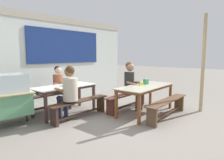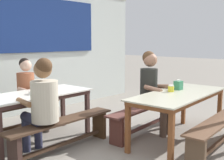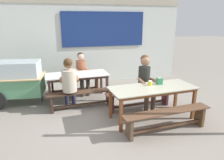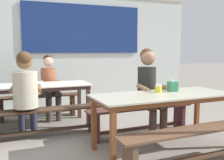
{
  "view_description": "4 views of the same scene",
  "coord_description": "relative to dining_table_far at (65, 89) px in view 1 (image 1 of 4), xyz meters",
  "views": [
    {
      "loc": [
        -3.48,
        -3.08,
        1.51
      ],
      "look_at": [
        0.36,
        0.51,
        0.84
      ],
      "focal_mm": 30.71,
      "sensor_mm": 36.0,
      "label": 1
    },
    {
      "loc": [
        -2.84,
        -2.35,
        1.5
      ],
      "look_at": [
        0.31,
        0.62,
        0.88
      ],
      "focal_mm": 43.86,
      "sensor_mm": 36.0,
      "label": 2
    },
    {
      "loc": [
        -1.2,
        -4.12,
        2.13
      ],
      "look_at": [
        0.01,
        0.34,
        0.75
      ],
      "focal_mm": 32.54,
      "sensor_mm": 36.0,
      "label": 3
    },
    {
      "loc": [
        -0.95,
        -3.13,
        1.28
      ],
      "look_at": [
        0.27,
        0.35,
        0.86
      ],
      "focal_mm": 39.5,
      "sensor_mm": 36.0,
      "label": 4
    }
  ],
  "objects": [
    {
      "name": "bench_near_front",
      "position": [
        1.5,
        -2.14,
        -0.36
      ],
      "size": [
        1.85,
        0.4,
        0.44
      ],
      "color": "brown",
      "rests_on": "ground_plane"
    },
    {
      "name": "backdrop_wall",
      "position": [
        0.74,
        1.61,
        0.82
      ],
      "size": [
        6.22,
        0.23,
        2.81
      ],
      "color": "silver",
      "rests_on": "ground_plane"
    },
    {
      "name": "person_left_back_turned",
      "position": [
        -0.25,
        -0.54,
        0.08
      ],
      "size": [
        0.47,
        0.6,
        1.29
      ],
      "color": "#30324C",
      "rests_on": "ground_plane"
    },
    {
      "name": "dining_table_far",
      "position": [
        0.0,
        0.0,
        0.0
      ],
      "size": [
        1.67,
        0.81,
        0.73
      ],
      "color": "white",
      "rests_on": "ground_plane"
    },
    {
      "name": "wooden_support_post",
      "position": [
        2.65,
        -2.55,
        0.64
      ],
      "size": [
        0.09,
        0.09,
        2.6
      ],
      "primitive_type": "cylinder",
      "color": "tan",
      "rests_on": "ground_plane"
    },
    {
      "name": "person_center_facing",
      "position": [
        0.19,
        0.52,
        0.02
      ],
      "size": [
        0.43,
        0.56,
        1.22
      ],
      "color": "#453C35",
      "rests_on": "ground_plane"
    },
    {
      "name": "person_right_near_table",
      "position": [
        1.53,
        -1.01,
        0.1
      ],
      "size": [
        0.41,
        0.54,
        1.34
      ],
      "color": "#4D3B30",
      "rests_on": "ground_plane"
    },
    {
      "name": "dining_table_near",
      "position": [
        1.46,
        -1.54,
        0.0
      ],
      "size": [
        1.92,
        0.88,
        0.73
      ],
      "color": "#B5B299",
      "rests_on": "ground_plane"
    },
    {
      "name": "bench_far_front",
      "position": [
        0.02,
        -0.6,
        -0.36
      ],
      "size": [
        1.68,
        0.35,
        0.44
      ],
      "color": "#422D1F",
      "rests_on": "ground_plane"
    },
    {
      "name": "bench_near_back",
      "position": [
        1.42,
        -0.94,
        -0.36
      ],
      "size": [
        1.74,
        0.39,
        0.44
      ],
      "color": "#542E29",
      "rests_on": "ground_plane"
    },
    {
      "name": "tissue_box",
      "position": [
        1.7,
        -1.38,
        0.14
      ],
      "size": [
        0.12,
        0.11,
        0.16
      ],
      "color": "#327E56",
      "rests_on": "dining_table_near"
    },
    {
      "name": "condiment_jar",
      "position": [
        1.47,
        -1.39,
        0.12
      ],
      "size": [
        0.09,
        0.09,
        0.1
      ],
      "color": "yellow",
      "rests_on": "dining_table_near"
    },
    {
      "name": "bench_far_back",
      "position": [
        -0.02,
        0.6,
        -0.36
      ],
      "size": [
        1.57,
        0.34,
        0.44
      ],
      "color": "#4E311F",
      "rests_on": "ground_plane"
    },
    {
      "name": "food_cart",
      "position": [
        -1.47,
        0.19,
        -0.01
      ],
      "size": [
        1.59,
        1.01,
        1.12
      ],
      "color": "#59996B",
      "rests_on": "ground_plane"
    },
    {
      "name": "soup_bowl",
      "position": [
        -0.05,
        -0.05,
        0.1
      ],
      "size": [
        0.18,
        0.18,
        0.05
      ],
      "primitive_type": "cylinder",
      "color": "silver",
      "rests_on": "dining_table_far"
    },
    {
      "name": "ground_plane",
      "position": [
        0.72,
        -1.18,
        -0.66
      ],
      "size": [
        40.0,
        40.0,
        0.0
      ],
      "primitive_type": "plane",
      "color": "gray"
    }
  ]
}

